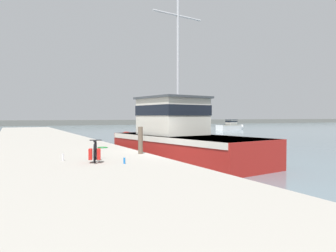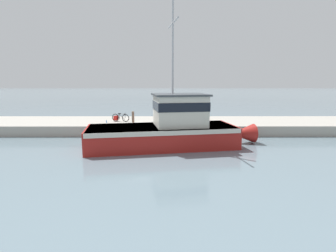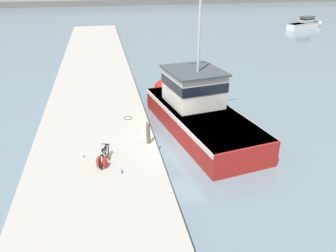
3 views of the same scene
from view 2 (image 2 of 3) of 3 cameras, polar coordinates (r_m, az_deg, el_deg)
The scene contains 8 objects.
ground_plane at distance 19.93m, azimuth -7.62°, elevation -3.20°, with size 320.00×320.00×0.00m, color slate.
dock_pier at distance 24.25m, azimuth -6.27°, elevation 0.15°, with size 6.31×80.00×0.86m, color #A39E93.
fishing_boat_main at distance 17.80m, azimuth 0.40°, elevation -0.30°, with size 5.35×11.96×9.58m.
bicycle_touring at distance 23.97m, azimuth -10.62°, elevation 1.80°, with size 0.70×1.63×0.75m.
mooring_post at distance 21.41m, azimuth -7.62°, elevation 1.62°, with size 0.20×0.20×1.17m, color brown.
hose_coil at distance 22.08m, azimuth 1.41°, elevation 0.46°, with size 0.53×0.53×0.04m, color #197A2D.
water_bottle_by_bike at distance 24.84m, azimuth -8.50°, elevation 1.64°, with size 0.08×0.08×0.25m, color silver.
water_bottle_on_curb at distance 23.45m, azimuth -13.24°, elevation 0.96°, with size 0.07×0.07×0.21m, color blue.
Camera 2 is at (19.27, 2.59, 4.39)m, focal length 28.00 mm.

